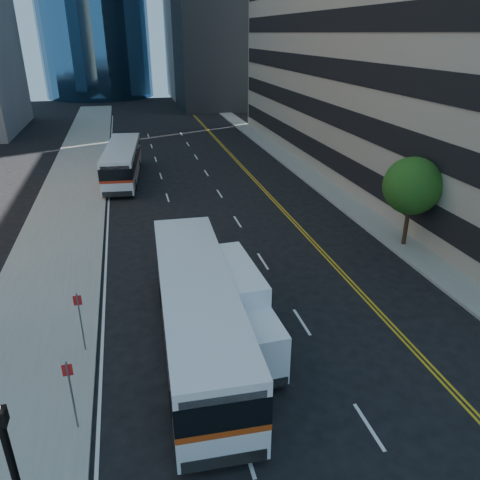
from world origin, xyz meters
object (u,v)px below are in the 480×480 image
(bus_front, at_px, (197,310))
(box_truck, at_px, (234,309))
(street_tree, at_px, (412,186))
(bus_rear, at_px, (122,162))

(bus_front, xyz_separation_m, box_truck, (1.41, -0.07, -0.11))
(street_tree, xyz_separation_m, bus_front, (-13.07, -6.66, -1.94))
(street_tree, bearing_deg, bus_rear, 131.49)
(bus_front, relative_size, bus_rear, 1.09)
(street_tree, relative_size, bus_front, 0.42)
(bus_rear, bearing_deg, box_truck, -75.38)
(bus_rear, bearing_deg, bus_front, -78.61)
(bus_rear, distance_m, box_truck, 24.68)
(bus_front, distance_m, box_truck, 1.41)
(street_tree, bearing_deg, box_truck, -150.02)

